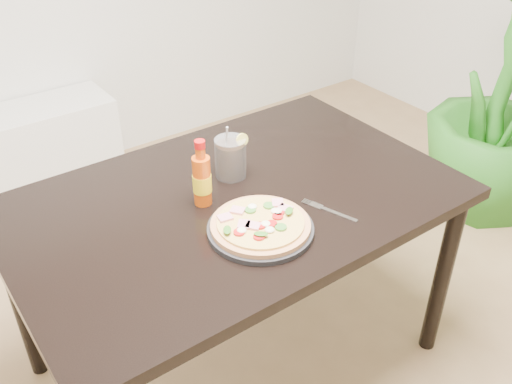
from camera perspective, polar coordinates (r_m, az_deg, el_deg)
dining_table at (r=1.85m, az=-2.19°, el=-2.54°), size 1.40×0.90×0.75m
plate at (r=1.64m, az=0.45°, el=-3.74°), size 0.31×0.31×0.02m
pizza at (r=1.63m, az=0.46°, el=-3.18°), size 0.29×0.29×0.03m
hot_sauce_bottle at (r=1.73m, az=-5.43°, el=1.28°), size 0.06×0.06×0.22m
cola_cup at (r=1.87m, az=-2.56°, el=3.36°), size 0.11×0.10×0.19m
fork at (r=1.74m, az=7.16°, el=-1.80°), size 0.08×0.18×0.00m
houseplant at (r=3.02m, az=23.50°, el=8.40°), size 0.95×0.95×1.21m
plant_pot at (r=3.24m, az=21.57°, el=0.55°), size 0.28×0.28×0.22m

